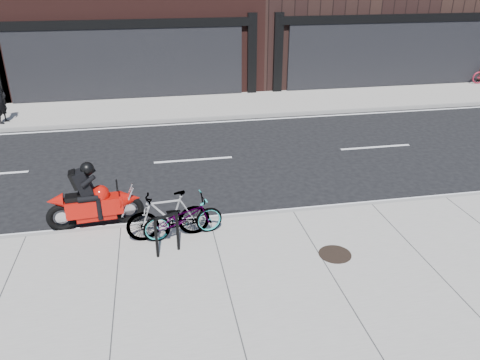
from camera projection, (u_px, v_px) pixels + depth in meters
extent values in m
plane|color=black|center=(201.00, 188.00, 12.59)|extent=(120.00, 120.00, 0.00)
cube|color=gray|center=(232.00, 307.00, 8.10)|extent=(60.00, 6.00, 0.13)
cube|color=gray|center=(180.00, 107.00, 19.48)|extent=(60.00, 3.50, 0.13)
cylinder|color=black|center=(156.00, 238.00, 9.21)|extent=(0.06, 0.06, 0.85)
cylinder|color=black|center=(178.00, 232.00, 9.45)|extent=(0.06, 0.06, 0.85)
cylinder|color=black|center=(166.00, 216.00, 9.15)|extent=(0.45, 0.24, 0.06)
imported|color=gray|center=(183.00, 217.00, 9.92)|extent=(1.80, 0.88, 0.90)
imported|color=gray|center=(168.00, 215.00, 9.84)|extent=(1.80, 0.63, 1.06)
torus|color=black|center=(129.00, 209.00, 10.78)|extent=(0.69, 0.20, 0.68)
torus|color=black|center=(62.00, 218.00, 10.42)|extent=(0.69, 0.20, 0.68)
cube|color=#AD0E08|center=(95.00, 206.00, 10.51)|extent=(1.27, 0.50, 0.39)
cone|color=#AD0E08|center=(130.00, 199.00, 10.68)|extent=(0.50, 0.49, 0.45)
sphere|color=#AD0E08|center=(100.00, 194.00, 10.44)|extent=(0.41, 0.41, 0.41)
cube|color=black|center=(79.00, 197.00, 10.33)|extent=(0.59, 0.34, 0.12)
cylinder|color=silver|center=(70.00, 214.00, 10.63)|extent=(0.57, 0.14, 0.09)
cube|color=black|center=(83.00, 182.00, 10.22)|extent=(0.43, 0.41, 0.61)
cube|color=black|center=(75.00, 180.00, 10.15)|extent=(0.27, 0.33, 0.42)
sphere|color=black|center=(87.00, 169.00, 10.12)|extent=(0.30, 0.30, 0.30)
imported|color=black|center=(0.00, 100.00, 17.04)|extent=(0.57, 0.70, 1.67)
cylinder|color=black|center=(335.00, 254.00, 9.45)|extent=(0.84, 0.84, 0.02)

